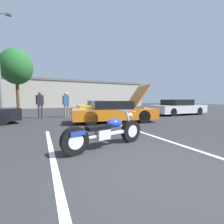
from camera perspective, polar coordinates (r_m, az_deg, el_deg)
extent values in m
plane|color=#2D2D30|center=(2.87, 16.88, -22.01)|extent=(80.00, 80.00, 0.00)
cube|color=white|center=(4.09, -22.08, -13.85)|extent=(0.12, 5.18, 0.01)
cube|color=white|center=(5.39, 16.58, -9.16)|extent=(0.12, 5.18, 0.01)
cube|color=#B2AD9E|center=(26.06, -21.66, 6.50)|extent=(32.00, 4.00, 4.40)
cube|color=slate|center=(26.21, -21.80, 10.98)|extent=(32.00, 4.20, 0.30)
cylinder|color=slate|center=(18.10, -36.35, 27.99)|extent=(0.90, 0.10, 0.10)
cube|color=#4C4C51|center=(18.03, -34.76, 28.16)|extent=(0.44, 0.28, 0.16)
cylinder|color=brown|center=(19.47, -32.25, 5.28)|extent=(0.32, 0.32, 3.38)
ellipsoid|color=#236028|center=(19.78, -32.67, 14.32)|extent=(3.29, 3.29, 3.79)
cylinder|color=black|center=(4.63, 7.18, -7.12)|extent=(0.69, 0.30, 0.67)
cylinder|color=black|center=(3.62, -13.99, -10.63)|extent=(0.69, 0.30, 0.67)
cylinder|color=silver|center=(4.63, 7.18, -7.12)|extent=(0.39, 0.24, 0.37)
cylinder|color=silver|center=(3.62, -13.99, -10.63)|extent=(0.39, 0.24, 0.37)
cylinder|color=silver|center=(4.05, -2.04, -8.57)|extent=(1.53, 0.45, 0.12)
cube|color=silver|center=(3.96, -3.66, -8.28)|extent=(0.40, 0.31, 0.28)
ellipsoid|color=navy|center=(4.15, 1.00, -4.28)|extent=(0.55, 0.38, 0.26)
cube|color=black|center=(3.85, -5.36, -5.93)|extent=(0.68, 0.39, 0.10)
cube|color=navy|center=(3.59, -13.39, -7.71)|extent=(0.41, 0.29, 0.10)
cylinder|color=silver|center=(4.51, 6.41, -3.25)|extent=(0.32, 0.13, 0.63)
cylinder|color=silver|center=(4.40, 5.43, 0.40)|extent=(0.19, 0.69, 0.04)
sphere|color=silver|center=(4.52, 6.84, -1.27)|extent=(0.16, 0.16, 0.16)
cylinder|color=silver|center=(3.94, -7.89, -9.90)|extent=(1.17, 0.34, 0.09)
cube|color=orange|center=(8.47, 1.03, -0.66)|extent=(4.87, 2.57, 0.57)
cube|color=black|center=(8.39, -0.18, 2.75)|extent=(2.34, 1.92, 0.44)
cylinder|color=black|center=(8.30, 12.03, -1.76)|extent=(0.73, 0.35, 0.70)
cylinder|color=black|center=(9.66, 8.06, -0.78)|extent=(0.73, 0.35, 0.70)
cylinder|color=black|center=(7.48, -8.07, -2.41)|extent=(0.73, 0.35, 0.70)
cylinder|color=black|center=(8.97, -9.14, -1.22)|extent=(0.73, 0.35, 0.70)
cube|color=orange|center=(8.88, 9.32, 5.65)|extent=(1.25, 1.74, 1.35)
cube|color=#4C4C51|center=(8.88, 8.98, 1.11)|extent=(0.77, 1.05, 0.28)
cube|color=yellow|center=(14.74, -4.05, 1.64)|extent=(4.66, 2.06, 0.59)
cube|color=black|center=(14.67, -4.74, 3.56)|extent=(2.14, 1.73, 0.41)
cylinder|color=black|center=(14.53, 2.23, 1.01)|extent=(0.65, 0.26, 0.64)
cylinder|color=black|center=(15.98, -0.10, 1.36)|extent=(0.65, 0.26, 0.64)
cylinder|color=black|center=(13.62, -8.68, 0.70)|extent=(0.65, 0.26, 0.64)
cylinder|color=black|center=(15.15, -10.06, 1.09)|extent=(0.65, 0.26, 0.64)
cube|color=silver|center=(13.87, 23.95, 1.11)|extent=(4.66, 2.09, 0.63)
cube|color=black|center=(13.72, 23.50, 3.39)|extent=(2.14, 1.78, 0.47)
cylinder|color=black|center=(14.43, 30.19, 0.32)|extent=(0.64, 0.25, 0.63)
cylinder|color=black|center=(15.48, 25.34, 0.77)|extent=(0.64, 0.25, 0.63)
cylinder|color=black|center=(12.29, 22.14, -0.06)|extent=(0.64, 0.25, 0.63)
cylinder|color=black|center=(13.51, 17.24, 0.49)|extent=(0.64, 0.25, 0.63)
cylinder|color=black|center=(9.19, -36.51, -2.10)|extent=(0.70, 0.42, 0.66)
cylinder|color=brown|center=(13.17, 7.38, 0.88)|extent=(0.12, 0.12, 0.78)
cylinder|color=brown|center=(13.28, 8.10, 0.91)|extent=(0.12, 0.12, 0.78)
cube|color=#B29933|center=(13.20, 7.78, 3.91)|extent=(0.36, 0.20, 0.62)
cylinder|color=#9E704C|center=(13.08, 6.97, 4.05)|extent=(0.08, 0.08, 0.55)
cylinder|color=#9E704C|center=(13.32, 8.57, 4.04)|extent=(0.08, 0.08, 0.55)
sphere|color=#9E704C|center=(13.20, 7.80, 5.71)|extent=(0.21, 0.21, 0.21)
cylinder|color=#333338|center=(11.27, -26.12, 0.02)|extent=(0.12, 0.12, 0.88)
cylinder|color=#333338|center=(11.27, -25.10, 0.06)|extent=(0.12, 0.12, 0.88)
cube|color=#26262D|center=(11.23, -25.75, 4.05)|extent=(0.36, 0.20, 0.70)
cylinder|color=brown|center=(11.24, -26.88, 4.19)|extent=(0.08, 0.08, 0.63)
cylinder|color=brown|center=(11.24, -24.64, 4.27)|extent=(0.08, 0.08, 0.63)
sphere|color=brown|center=(11.24, -25.84, 6.43)|extent=(0.24, 0.24, 0.24)
cylinder|color=gray|center=(11.20, -17.48, 0.26)|extent=(0.12, 0.12, 0.88)
cylinder|color=gray|center=(11.23, -16.47, 0.30)|extent=(0.12, 0.12, 0.88)
cube|color=#335B93|center=(11.18, -17.07, 4.29)|extent=(0.36, 0.20, 0.69)
cylinder|color=tan|center=(11.15, -18.20, 4.44)|extent=(0.08, 0.08, 0.62)
cylinder|color=tan|center=(11.21, -15.96, 4.50)|extent=(0.08, 0.08, 0.62)
sphere|color=tan|center=(11.19, -17.13, 6.68)|extent=(0.24, 0.24, 0.24)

